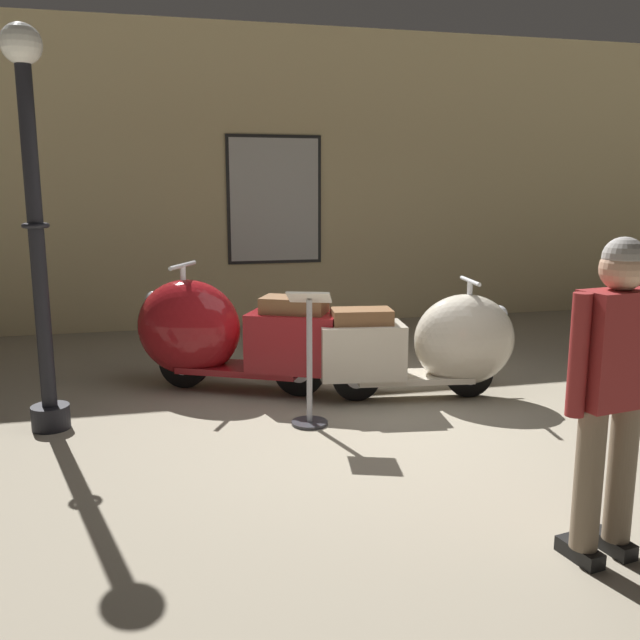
% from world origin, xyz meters
% --- Properties ---
extents(ground_plane, '(60.00, 60.00, 0.00)m').
position_xyz_m(ground_plane, '(0.00, 0.00, 0.00)').
color(ground_plane, gray).
extents(showroom_back_wall, '(18.00, 0.24, 3.78)m').
position_xyz_m(showroom_back_wall, '(-0.00, 4.17, 1.89)').
color(showroom_back_wall, '#CCB784').
rests_on(showroom_back_wall, ground).
extents(scooter_0, '(1.89, 1.31, 1.13)m').
position_xyz_m(scooter_0, '(-1.07, 1.23, 0.52)').
color(scooter_0, black).
rests_on(scooter_0, ground).
extents(scooter_1, '(1.73, 0.69, 1.03)m').
position_xyz_m(scooter_1, '(0.68, 0.57, 0.47)').
color(scooter_1, black).
rests_on(scooter_1, ground).
extents(lamppost, '(0.28, 0.28, 2.89)m').
position_xyz_m(lamppost, '(-2.42, 0.52, 1.57)').
color(lamppost, black).
rests_on(lamppost, ground).
extents(visitor_0, '(0.53, 0.29, 1.57)m').
position_xyz_m(visitor_0, '(0.46, -2.05, 0.91)').
color(visitor_0, black).
rests_on(visitor_0, ground).
extents(info_stanchion, '(0.38, 0.32, 1.05)m').
position_xyz_m(info_stanchion, '(-0.50, 0.15, 0.43)').
color(info_stanchion, '#333338').
rests_on(info_stanchion, ground).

